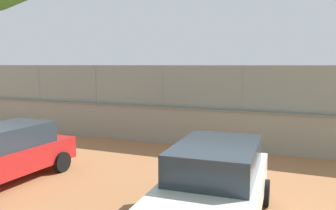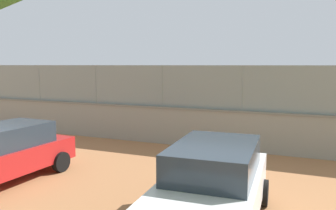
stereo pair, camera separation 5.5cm
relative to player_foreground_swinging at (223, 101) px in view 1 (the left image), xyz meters
name	(u,v)px [view 1 (the left image)]	position (x,y,z in m)	size (l,w,h in m)	color
ground_plane	(214,109)	(1.53, -3.23, -1.00)	(260.00, 260.00, 0.00)	#A36B42
perimeter_wall	(163,124)	(0.39, 8.31, -0.22)	(26.88, 1.23, 1.56)	gray
fence_panel_on_wall	(163,86)	(0.39, 8.31, 1.40)	(26.40, 0.86, 1.70)	gray
player_foreground_swinging	(223,101)	(0.00, 0.00, 0.00)	(1.06, 0.89, 1.69)	navy
player_near_wall_returning	(84,104)	(6.97, 5.11, -0.04)	(1.27, 0.75, 1.64)	#B2B2B2
player_baseline_waiting	(204,108)	(0.04, 3.93, 0.00)	(0.79, 1.29, 1.69)	navy
sports_ball	(237,123)	(-1.43, 2.34, -0.95)	(0.10, 0.10, 0.10)	yellow
courtside_bench	(228,132)	(-2.13, 7.23, -0.54)	(1.61, 0.43, 0.87)	brown
parked_car_red	(3,153)	(2.48, 14.44, -0.18)	(2.00, 4.21, 1.59)	red
parked_car_white	(214,185)	(-3.70, 14.59, -0.14)	(2.30, 4.49, 1.69)	white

